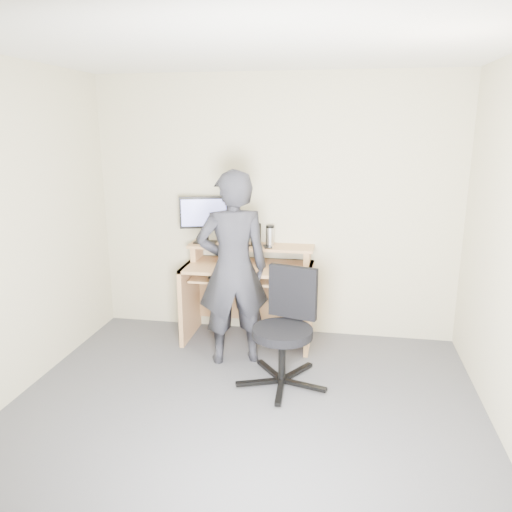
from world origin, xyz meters
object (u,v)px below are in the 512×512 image
(person, at_px, (233,269))
(office_chair, at_px, (286,324))
(monitor, at_px, (205,215))
(desk, at_px, (250,283))

(person, bearing_deg, office_chair, 128.08)
(office_chair, xyz_separation_m, person, (-0.49, 0.30, 0.34))
(monitor, bearing_deg, person, -72.93)
(desk, distance_m, person, 0.60)
(office_chair, bearing_deg, person, 164.19)
(monitor, bearing_deg, desk, -27.68)
(desk, relative_size, monitor, 2.57)
(office_chair, relative_size, person, 0.54)
(person, bearing_deg, desk, -115.49)
(monitor, xyz_separation_m, person, (0.41, -0.61, -0.34))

